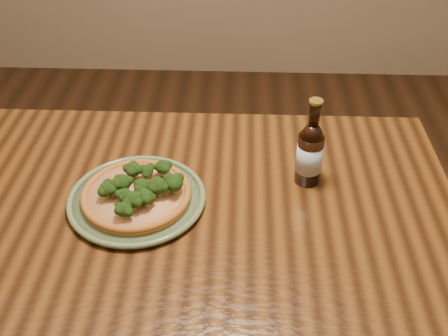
{
  "coord_description": "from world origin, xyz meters",
  "views": [
    {
      "loc": [
        0.29,
        -0.75,
        1.57
      ],
      "look_at": [
        0.25,
        0.2,
        0.82
      ],
      "focal_mm": 42.0,
      "sensor_mm": 36.0,
      "label": 1
    }
  ],
  "objects_px": {
    "beer_bottle": "(310,153)",
    "table": "(117,246)",
    "plate": "(137,199)",
    "pizza": "(137,193)"
  },
  "relations": [
    {
      "from": "table",
      "to": "beer_bottle",
      "type": "height_order",
      "value": "beer_bottle"
    },
    {
      "from": "plate",
      "to": "beer_bottle",
      "type": "relative_size",
      "value": 1.41
    },
    {
      "from": "table",
      "to": "pizza",
      "type": "xyz_separation_m",
      "value": [
        0.05,
        0.05,
        0.12
      ]
    },
    {
      "from": "pizza",
      "to": "beer_bottle",
      "type": "height_order",
      "value": "beer_bottle"
    },
    {
      "from": "beer_bottle",
      "to": "table",
      "type": "bearing_deg",
      "value": -151.55
    },
    {
      "from": "pizza",
      "to": "beer_bottle",
      "type": "bearing_deg",
      "value": 13.77
    },
    {
      "from": "table",
      "to": "pizza",
      "type": "bearing_deg",
      "value": 45.54
    },
    {
      "from": "plate",
      "to": "pizza",
      "type": "height_order",
      "value": "pizza"
    },
    {
      "from": "table",
      "to": "plate",
      "type": "bearing_deg",
      "value": 48.1
    },
    {
      "from": "table",
      "to": "plate",
      "type": "relative_size",
      "value": 4.98
    }
  ]
}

